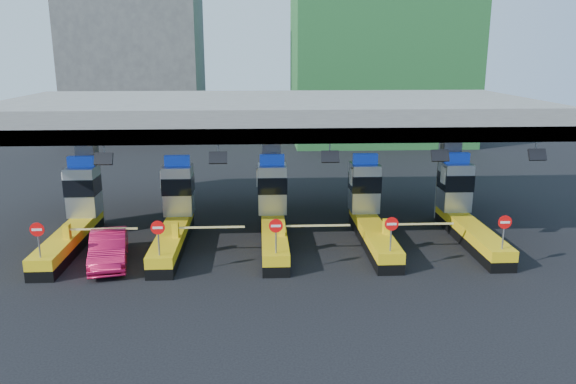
{
  "coord_description": "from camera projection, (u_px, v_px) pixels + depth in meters",
  "views": [
    {
      "loc": [
        -0.67,
        -27.47,
        9.55
      ],
      "look_at": [
        0.76,
        0.0,
        2.55
      ],
      "focal_mm": 35.0,
      "sensor_mm": 36.0,
      "label": 1
    }
  ],
  "objects": [
    {
      "name": "toll_lane_far_right",
      "position": [
        464.0,
        210.0,
        29.4
      ],
      "size": [
        4.43,
        8.0,
        4.16
      ],
      "color": "black",
      "rests_on": "ground"
    },
    {
      "name": "bg_building_concrete",
      "position": [
        135.0,
        55.0,
        60.9
      ],
      "size": [
        14.0,
        10.0,
        18.0
      ],
      "primitive_type": "cube",
      "color": "#4C4C49",
      "rests_on": "ground"
    },
    {
      "name": "toll_lane_far_left",
      "position": [
        76.0,
        215.0,
        28.4
      ],
      "size": [
        4.43,
        8.0,
        4.16
      ],
      "color": "black",
      "rests_on": "ground"
    },
    {
      "name": "bg_building_scaffold",
      "position": [
        382.0,
        5.0,
        57.1
      ],
      "size": [
        18.0,
        12.0,
        28.0
      ],
      "primitive_type": "cube",
      "color": "#1E5926",
      "rests_on": "ground"
    },
    {
      "name": "toll_canopy",
      "position": [
        271.0,
        115.0,
        30.24
      ],
      "size": [
        28.0,
        12.09,
        7.0
      ],
      "color": "slate",
      "rests_on": "ground"
    },
    {
      "name": "toll_lane_left",
      "position": [
        175.0,
        214.0,
        28.65
      ],
      "size": [
        4.43,
        8.0,
        4.16
      ],
      "color": "black",
      "rests_on": "ground"
    },
    {
      "name": "red_car",
      "position": [
        109.0,
        248.0,
        25.59
      ],
      "size": [
        2.43,
        4.74,
        1.49
      ],
      "primitive_type": "imported",
      "rotation": [
        0.0,
        0.0,
        0.2
      ],
      "color": "#B10D36",
      "rests_on": "ground"
    },
    {
      "name": "ground",
      "position": [
        273.0,
        240.0,
        28.98
      ],
      "size": [
        120.0,
        120.0,
        0.0
      ],
      "primitive_type": "plane",
      "color": "black",
      "rests_on": "ground"
    },
    {
      "name": "toll_lane_center",
      "position": [
        273.0,
        213.0,
        28.9
      ],
      "size": [
        4.43,
        8.0,
        4.16
      ],
      "color": "black",
      "rests_on": "ground"
    },
    {
      "name": "toll_lane_right",
      "position": [
        369.0,
        211.0,
        29.15
      ],
      "size": [
        4.43,
        8.0,
        4.16
      ],
      "color": "black",
      "rests_on": "ground"
    }
  ]
}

